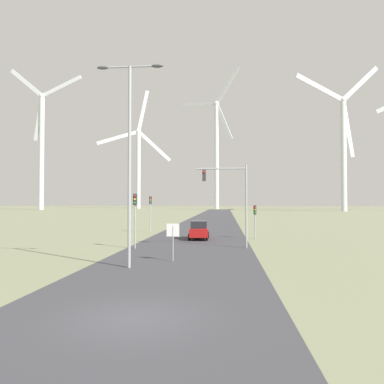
{
  "coord_description": "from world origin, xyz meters",
  "views": [
    {
      "loc": [
        2.91,
        -11.88,
        3.73
      ],
      "look_at": [
        0.0,
        20.63,
        4.57
      ],
      "focal_mm": 35.0,
      "sensor_mm": 36.0,
      "label": 1
    }
  ],
  "objects": [
    {
      "name": "stop_sign_near",
      "position": [
        -0.38,
        11.42,
        1.64
      ],
      "size": [
        0.81,
        0.07,
        2.35
      ],
      "color": "#93999E",
      "rests_on": "ground"
    },
    {
      "name": "ground_plane",
      "position": [
        0.0,
        0.0,
        0.0
      ],
      "size": [
        600.0,
        600.0,
        0.0
      ],
      "primitive_type": "plane",
      "color": "#757A5B"
    },
    {
      "name": "traffic_light_post_near_left",
      "position": [
        -4.26,
        17.33,
        3.18
      ],
      "size": [
        0.28,
        0.34,
        4.36
      ],
      "color": "#93999E",
      "rests_on": "ground"
    },
    {
      "name": "wind_turbine_left",
      "position": [
        -44.15,
        187.26,
        26.79
      ],
      "size": [
        38.26,
        13.0,
        64.75
      ],
      "color": "silver",
      "rests_on": "ground"
    },
    {
      "name": "wind_turbine_center",
      "position": [
        -1.59,
        180.26,
        33.1
      ],
      "size": [
        30.95,
        16.09,
        71.96
      ],
      "color": "silver",
      "rests_on": "ground"
    },
    {
      "name": "wind_turbine_right",
      "position": [
        48.36,
        136.47,
        27.31
      ],
      "size": [
        35.6,
        16.68,
        58.42
      ],
      "color": "silver",
      "rests_on": "ground"
    },
    {
      "name": "traffic_light_post_mid_left",
      "position": [
        -6.16,
        32.82,
        3.19
      ],
      "size": [
        0.28,
        0.33,
        4.37
      ],
      "color": "#93999E",
      "rests_on": "ground"
    },
    {
      "name": "streetlamp",
      "position": [
        -2.53,
        8.93,
        7.15
      ],
      "size": [
        3.88,
        0.32,
        11.56
      ],
      "color": "#93999E",
      "rests_on": "ground"
    },
    {
      "name": "traffic_light_mast_overhead",
      "position": [
        3.27,
        18.49,
        4.66
      ],
      "size": [
        4.07,
        0.35,
        6.66
      ],
      "color": "#93999E",
      "rests_on": "ground"
    },
    {
      "name": "traffic_light_post_near_right",
      "position": [
        5.87,
        26.26,
        2.47
      ],
      "size": [
        0.28,
        0.34,
        3.36
      ],
      "color": "#93999E",
      "rests_on": "ground"
    },
    {
      "name": "road_surface",
      "position": [
        0.0,
        48.0,
        0.0
      ],
      "size": [
        10.0,
        240.0,
        0.01
      ],
      "color": "#38383D",
      "rests_on": "ground"
    },
    {
      "name": "wind_turbine_far_left",
      "position": [
        -81.87,
        153.64,
        32.25
      ],
      "size": [
        36.55,
        4.91,
        66.64
      ],
      "color": "silver",
      "rests_on": "ground"
    },
    {
      "name": "car_approaching",
      "position": [
        0.28,
        25.17,
        0.91
      ],
      "size": [
        2.02,
        4.19,
        1.83
      ],
      "color": "maroon",
      "rests_on": "ground"
    }
  ]
}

